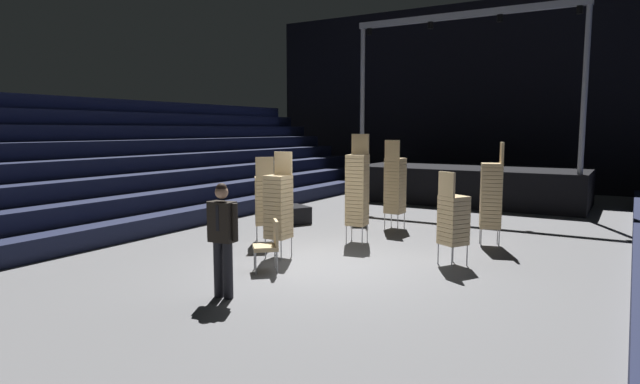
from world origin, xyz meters
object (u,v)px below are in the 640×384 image
Objects in this scene: man_with_tie at (222,233)px; chair_stack_rear_left at (278,205)px; chair_stack_mid_centre at (453,219)px; loose_chair_near_man at (269,243)px; stage_riser at (471,183)px; chair_stack_front_right at (357,189)px; chair_stack_mid_right at (395,185)px; chair_stack_rear_right at (265,199)px; chair_stack_front_left at (491,194)px; chair_stack_mid_left at (360,185)px; equipment_road_case at (295,214)px.

chair_stack_rear_left reaches higher than man_with_tie.
chair_stack_mid_centre is 3.50m from loose_chair_near_man.
stage_riser reaches higher than chair_stack_front_right.
chair_stack_mid_right is at bearing -101.58° from chair_stack_rear_left.
chair_stack_rear_left reaches higher than chair_stack_rear_right.
chair_stack_front_left reaches higher than loose_chair_near_man.
chair_stack_mid_centre is at bearing -77.15° from stage_riser.
loose_chair_near_man is at bearing -111.58° from chair_stack_mid_centre.
chair_stack_rear_left is (-0.78, -4.15, -0.08)m from chair_stack_mid_right.
chair_stack_rear_right is at bearing -104.21° from stage_riser.
loose_chair_near_man is (-2.96, -4.24, -0.62)m from chair_stack_front_left.
chair_stack_front_right is 2.05m from chair_stack_mid_right.
chair_stack_mid_left is at bearing -31.78° from loose_chair_near_man.
loose_chair_near_man is at bearing -89.54° from chair_stack_mid_right.
chair_stack_mid_right is 2.94m from equipment_road_case.
equipment_road_case is at bearing 103.55° from chair_stack_mid_left.
chair_stack_mid_right is 3.63m from chair_stack_rear_right.
chair_stack_rear_right is at bearing -66.29° from man_with_tie.
chair_stack_rear_left is 1.18m from loose_chair_near_man.
chair_stack_front_left is 4.74m from chair_stack_rear_left.
stage_riser is at bearing 37.43° from chair_stack_rear_right.
chair_stack_mid_centre is (2.42, -2.95, -0.25)m from chair_stack_mid_right.
chair_stack_mid_left is 2.00m from equipment_road_case.
chair_stack_mid_centre is at bearing -46.64° from chair_stack_mid_right.
chair_stack_mid_right is (-0.38, -5.99, 0.45)m from stage_riser.
chair_stack_mid_left is 1.14× the size of chair_stack_mid_centre.
chair_stack_mid_centre is at bearing -24.47° from equipment_road_case.
chair_stack_front_left is at bearing 114.44° from chair_stack_mid_centre.
stage_riser is 12.70m from man_with_tie.
man_with_tie is at bearing -100.80° from chair_stack_rear_right.
stage_riser is at bearing -41.70° from chair_stack_mid_left.
chair_stack_front_left is 2.12m from chair_stack_mid_centre.
loose_chair_near_man is (-0.25, -3.05, -0.70)m from chair_stack_front_right.
man_with_tie is 0.99× the size of chair_stack_mid_centre.
chair_stack_front_left is 1.00× the size of chair_stack_mid_right.
chair_stack_mid_left is 5.08m from chair_stack_mid_centre.
chair_stack_rear_right reaches higher than chair_stack_mid_centre.
chair_stack_rear_left is at bearing -61.18° from equipment_road_case.
chair_stack_mid_left is (-3.93, 1.38, -0.13)m from chair_stack_front_left.
stage_riser is 3.32× the size of chair_stack_mid_right.
chair_stack_mid_left is at bearing 167.23° from chair_stack_mid_centre.
chair_stack_front_left is 2.56× the size of equipment_road_case.
equipment_road_case is at bearing -115.16° from stage_riser.
chair_stack_front_left reaches higher than chair_stack_rear_right.
chair_stack_front_right is 1.07× the size of chair_stack_mid_right.
loose_chair_near_man is at bearing 127.64° from chair_stack_front_left.
chair_stack_mid_right is 2.56× the size of equipment_road_case.
chair_stack_front_right is at bearing -87.89° from chair_stack_mid_right.
chair_stack_rear_right is at bearing -117.88° from chair_stack_mid_right.
man_with_tie is 0.90× the size of chair_stack_rear_right.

